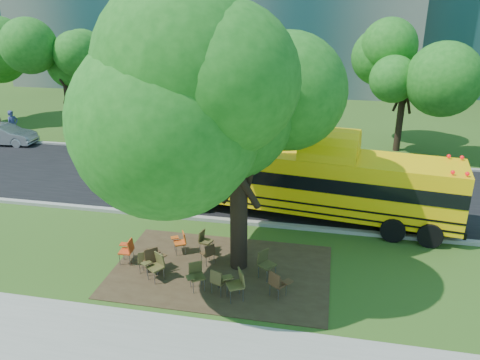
% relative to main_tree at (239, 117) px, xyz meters
% --- Properties ---
extents(ground, '(160.00, 160.00, 0.00)m').
position_rel_main_tree_xyz_m(ground, '(-1.51, 0.10, -5.07)').
color(ground, '#2D4B17').
rests_on(ground, ground).
extents(dirt_patch, '(7.00, 4.50, 0.03)m').
position_rel_main_tree_xyz_m(dirt_patch, '(-0.51, -0.40, -5.06)').
color(dirt_patch, '#382819').
rests_on(dirt_patch, ground).
extents(asphalt_road, '(80.00, 8.00, 0.04)m').
position_rel_main_tree_xyz_m(asphalt_road, '(-1.51, 7.10, -5.05)').
color(asphalt_road, black).
rests_on(asphalt_road, ground).
extents(kerb_near, '(80.00, 0.25, 0.14)m').
position_rel_main_tree_xyz_m(kerb_near, '(-1.51, 3.10, -5.00)').
color(kerb_near, gray).
rests_on(kerb_near, ground).
extents(kerb_far, '(80.00, 0.25, 0.14)m').
position_rel_main_tree_xyz_m(kerb_far, '(-1.51, 11.20, -5.00)').
color(kerb_far, gray).
rests_on(kerb_far, ground).
extents(bg_tree_0, '(5.20, 5.20, 7.18)m').
position_rel_main_tree_xyz_m(bg_tree_0, '(-13.51, 13.10, -0.50)').
color(bg_tree_0, black).
rests_on(bg_tree_0, ground).
extents(bg_tree_2, '(4.80, 4.80, 6.62)m').
position_rel_main_tree_xyz_m(bg_tree_2, '(-6.51, 16.10, -0.86)').
color(bg_tree_2, black).
rests_on(bg_tree_2, ground).
extents(bg_tree_3, '(5.60, 5.60, 7.84)m').
position_rel_main_tree_xyz_m(bg_tree_3, '(6.49, 14.10, -0.04)').
color(bg_tree_3, black).
rests_on(bg_tree_3, ground).
extents(main_tree, '(7.20, 7.20, 8.68)m').
position_rel_main_tree_xyz_m(main_tree, '(0.00, 0.00, 0.00)').
color(main_tree, black).
rests_on(main_tree, ground).
extents(school_bus, '(11.27, 3.77, 2.71)m').
position_rel_main_tree_xyz_m(school_bus, '(2.59, 4.25, -3.51)').
color(school_bus, yellow).
rests_on(school_bus, ground).
extents(chair_0, '(0.53, 0.62, 0.78)m').
position_rel_main_tree_xyz_m(chair_0, '(-2.92, -0.91, -4.59)').
color(chair_0, '#4B4220').
rests_on(chair_0, ground).
extents(chair_1, '(0.65, 0.51, 0.80)m').
position_rel_main_tree_xyz_m(chair_1, '(-2.65, -0.76, -4.58)').
color(chair_1, '#50371C').
rests_on(chair_1, ground).
extents(chair_2, '(0.65, 0.82, 0.96)m').
position_rel_main_tree_xyz_m(chair_2, '(-2.68, -0.93, -4.48)').
color(chair_2, '#3E2816').
rests_on(chair_2, ground).
extents(chair_3, '(0.77, 0.61, 0.91)m').
position_rel_main_tree_xyz_m(chair_3, '(-2.39, -1.26, -4.51)').
color(chair_3, '#4C4821').
rests_on(chair_3, ground).
extents(chair_4, '(0.68, 0.54, 0.85)m').
position_rel_main_tree_xyz_m(chair_4, '(-0.27, -1.65, -4.55)').
color(chair_4, '#473C1F').
rests_on(chair_4, ground).
extents(chair_5, '(0.60, 0.74, 0.89)m').
position_rel_main_tree_xyz_m(chair_5, '(-1.02, -1.52, -4.52)').
color(chair_5, '#45421E').
rests_on(chair_5, ground).
extents(chair_6, '(0.79, 0.66, 0.97)m').
position_rel_main_tree_xyz_m(chair_6, '(0.29, -1.76, -4.47)').
color(chair_6, brown).
rests_on(chair_6, ground).
extents(chair_7, '(0.75, 0.59, 0.87)m').
position_rel_main_tree_xyz_m(chair_7, '(1.47, -1.46, -4.53)').
color(chair_7, '#50311C').
rests_on(chair_7, ground).
extents(chair_8, '(0.55, 0.58, 0.89)m').
position_rel_main_tree_xyz_m(chair_8, '(-3.67, -0.52, -4.52)').
color(chair_8, '#CA3E15').
rests_on(chair_8, ground).
extents(chair_9, '(0.66, 0.55, 0.81)m').
position_rel_main_tree_xyz_m(chair_9, '(-2.14, 0.47, -4.57)').
color(chair_9, '#BF4D14').
rests_on(chair_9, ground).
extents(chair_10, '(0.49, 0.63, 0.83)m').
position_rel_main_tree_xyz_m(chair_10, '(-1.35, 0.65, -4.56)').
color(chair_10, '#443E1D').
rests_on(chair_10, ground).
extents(chair_11, '(0.53, 0.66, 0.77)m').
position_rel_main_tree_xyz_m(chair_11, '(-1.00, -0.06, -4.60)').
color(chair_11, '#462F19').
rests_on(chair_11, ground).
extents(chair_12, '(0.65, 0.82, 0.97)m').
position_rel_main_tree_xyz_m(chair_12, '(0.95, -0.53, -4.48)').
color(chair_12, '#47401E').
rests_on(chair_12, ground).
extents(black_car, '(3.86, 2.51, 1.22)m').
position_rel_main_tree_xyz_m(black_car, '(-5.60, 5.82, -4.46)').
color(black_car, black).
rests_on(black_car, ground).
extents(bg_car_silver, '(3.81, 1.53, 1.23)m').
position_rel_main_tree_xyz_m(bg_car_silver, '(-16.53, 10.67, -4.46)').
color(bg_car_silver, gray).
rests_on(bg_car_silver, ground).
extents(bg_car_red, '(5.63, 4.03, 1.42)m').
position_rel_main_tree_xyz_m(bg_car_red, '(-7.14, 10.07, -4.36)').
color(bg_car_red, '#5F1310').
rests_on(bg_car_red, ground).
extents(pedestrian_a, '(0.67, 0.79, 1.84)m').
position_rel_main_tree_xyz_m(pedestrian_a, '(-16.64, 11.73, -4.15)').
color(pedestrian_a, navy).
rests_on(pedestrian_a, ground).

